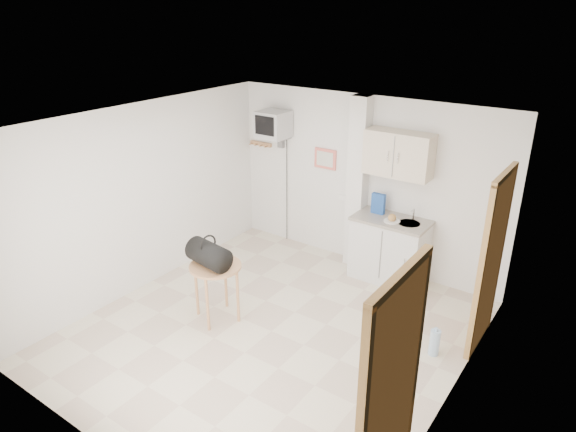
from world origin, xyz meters
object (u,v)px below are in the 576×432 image
Objects in this scene: round_table at (216,273)px; duffel_bag at (209,254)px; water_bottle at (435,342)px; crt_television at (273,125)px.

duffel_bag is (-0.05, -0.05, 0.25)m from round_table.
water_bottle is at bearing 19.04° from round_table.
round_table is 2.65m from water_bottle.
water_bottle is at bearing -22.51° from crt_television.
water_bottle is (2.46, 0.85, -0.48)m from round_table.
round_table is at bearing 56.30° from duffel_bag.
crt_television is at bearing 115.82° from duffel_bag.
round_table reaches higher than water_bottle.
crt_television is 2.63m from round_table.
crt_television is at bearing 157.49° from water_bottle.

